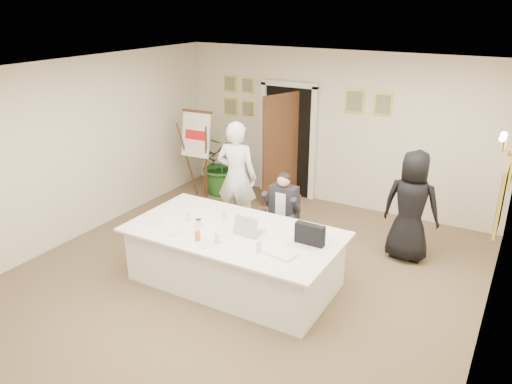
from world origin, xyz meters
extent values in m
plane|color=brown|center=(0.00, 0.00, 0.00)|extent=(7.00, 7.00, 0.00)
cube|color=white|center=(0.00, 0.00, 2.80)|extent=(6.00, 7.00, 0.02)
cube|color=beige|center=(0.00, 3.50, 1.40)|extent=(6.00, 0.10, 2.80)
cube|color=beige|center=(-3.00, 0.00, 1.40)|extent=(0.10, 7.00, 2.80)
cube|color=beige|center=(3.00, 0.00, 1.40)|extent=(0.10, 7.00, 2.80)
cube|color=black|center=(-0.90, 3.47, 1.05)|extent=(0.92, 0.06, 2.10)
cube|color=white|center=(-1.42, 3.44, 1.05)|extent=(0.10, 0.06, 2.20)
cube|color=white|center=(-0.38, 3.44, 1.05)|extent=(0.10, 0.06, 2.20)
cube|color=#3C2313|center=(-0.85, 3.05, 1.03)|extent=(0.33, 0.81, 2.02)
cube|color=white|center=(-0.04, 0.14, 0.38)|extent=(2.63, 1.31, 0.75)
cube|color=white|center=(-0.04, 0.14, 0.76)|extent=(2.81, 1.49, 0.03)
cube|color=white|center=(-2.26, 2.38, 1.27)|extent=(0.59, 0.21, 0.82)
imported|color=white|center=(-0.90, 1.60, 0.92)|extent=(0.74, 0.55, 1.84)
imported|color=black|center=(1.80, 2.00, 0.83)|extent=(0.81, 0.53, 1.66)
imported|color=#21591D|center=(-2.00, 2.87, 0.60)|extent=(1.16, 1.03, 1.20)
cube|color=black|center=(0.97, 0.29, 0.91)|extent=(0.38, 0.11, 0.26)
cube|color=white|center=(0.81, -0.13, 0.79)|extent=(0.36, 0.28, 0.03)
cylinder|color=white|center=(-1.09, -0.19, 0.78)|extent=(0.26, 0.26, 0.01)
cylinder|color=white|center=(-0.61, -0.31, 0.78)|extent=(0.22, 0.22, 0.01)
cylinder|color=white|center=(-0.13, -0.36, 0.78)|extent=(0.26, 0.26, 0.01)
cylinder|color=silver|center=(-0.72, 0.06, 0.84)|extent=(0.07, 0.07, 0.14)
cylinder|color=silver|center=(-0.03, -0.26, 0.84)|extent=(0.07, 0.07, 0.14)
cylinder|color=silver|center=(0.53, -0.21, 0.84)|extent=(0.07, 0.07, 0.14)
cylinder|color=silver|center=(-0.32, 0.36, 0.84)|extent=(0.08, 0.08, 0.14)
cylinder|color=orange|center=(-0.28, -0.32, 0.84)|extent=(0.09, 0.09, 0.13)
cylinder|color=silver|center=(-0.50, 0.00, 0.83)|extent=(0.09, 0.09, 0.11)
camera|label=1|loc=(3.14, -4.82, 3.61)|focal=35.00mm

